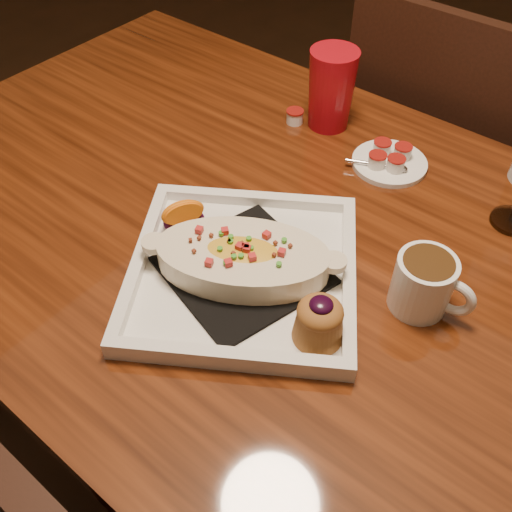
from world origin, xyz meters
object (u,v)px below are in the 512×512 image
Objects in this scene: table at (281,274)px; coffee_mug at (425,283)px; chair_far at (433,165)px; red_tumbler at (331,89)px; plate at (247,268)px; saucer at (388,161)px.

table is 13.03× the size of coffee_mug.
red_tumbler is at bearing 70.74° from chair_far.
plate is 3.85× the size of coffee_mug.
saucer is 0.17m from red_tumbler.
red_tumbler reaches higher than plate.
saucer is 0.89× the size of red_tumbler.
table is at bearing 66.93° from plate.
plate is at bearing -80.57° from table.
coffee_mug reaches higher than table.
chair_far is (-0.00, 0.63, -0.15)m from table.
plate is at bearing 91.43° from chair_far.
plate is at bearing -93.42° from saucer.
red_tumbler is (-0.16, 0.04, 0.06)m from saucer.
coffee_mug is at bearing 110.46° from chair_far.
red_tumbler reaches higher than saucer.
table is 0.36m from red_tumbler.
table is 10.02× the size of red_tumbler.
saucer is at bearing -15.08° from red_tumbler.
plate is (0.02, -0.11, 0.13)m from table.
plate is 0.37m from saucer.
saucer is at bearing 54.08° from plate.
saucer is at bearing 81.03° from table.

